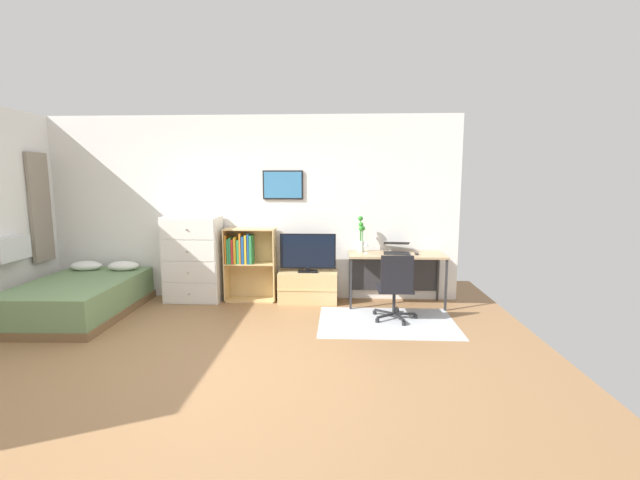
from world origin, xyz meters
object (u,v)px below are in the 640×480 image
tv_stand (308,287)px  computer_mouse (417,254)px  bookshelf (246,258)px  television (308,253)px  wine_glass (366,244)px  dresser (193,259)px  desk (396,262)px  laptop (397,248)px  bed (80,297)px  bamboo_vase (361,235)px  office_chair (395,286)px

tv_stand → computer_mouse: bearing=-5.3°
bookshelf → computer_mouse: bearing=-4.5°
television → wine_glass: 0.84m
tv_stand → computer_mouse: size_ratio=8.14×
dresser → television: 1.68m
desk → laptop: laptop is taller
dresser → desk: dresser is taller
bed → desk: bearing=8.1°
bookshelf → wine_glass: bearing=-5.4°
dresser → wine_glass: dresser is taller
bookshelf → dresser: bearing=-175.2°
television → desk: 1.26m
bed → bamboo_vase: (3.72, 0.81, 0.74)m
bamboo_vase → bookshelf: bearing=-179.5°
bookshelf → bamboo_vase: (1.68, 0.01, 0.34)m
tv_stand → bed: bearing=-165.8°
television → wine_glass: television is taller
television → tv_stand: bearing=90.0°
tv_stand → computer_mouse: computer_mouse is taller
laptop → television: bearing=-174.4°
computer_mouse → wine_glass: bearing=178.0°
television → bamboo_vase: 0.81m
dresser → bookshelf: size_ratio=1.17×
computer_mouse → bamboo_vase: 0.82m
dresser → television: bearing=-0.2°
desk → bamboo_vase: (-0.49, 0.06, 0.38)m
television → laptop: size_ratio=1.91×
bookshelf → tv_stand: size_ratio=1.26×
dresser → office_chair: 2.95m
bookshelf → desk: bearing=-1.3°
bamboo_vase → wine_glass: (0.06, -0.18, -0.10)m
bed → dresser: bearing=28.0°
tv_stand → television: bearing=-90.0°
office_chair → wine_glass: 0.86m
dresser → tv_stand: 1.73m
bed → television: (2.95, 0.73, 0.49)m
tv_stand → desk: bearing=0.0°
tv_stand → desk: (1.26, 0.00, 0.38)m
bed → desk: size_ratio=1.44×
bookshelf → bed: bearing=-158.6°
desk → wine_glass: wine_glass is taller
bookshelf → office_chair: 2.25m
laptop → wine_glass: wine_glass is taller
bed → desk: (4.21, 0.75, 0.36)m
laptop → tv_stand: bearing=-175.4°
dresser → wine_glass: 2.52m
bookshelf → laptop: 2.19m
laptop → computer_mouse: size_ratio=4.02×
bookshelf → wine_glass: 1.77m
desk → bed: bearing=-169.9°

